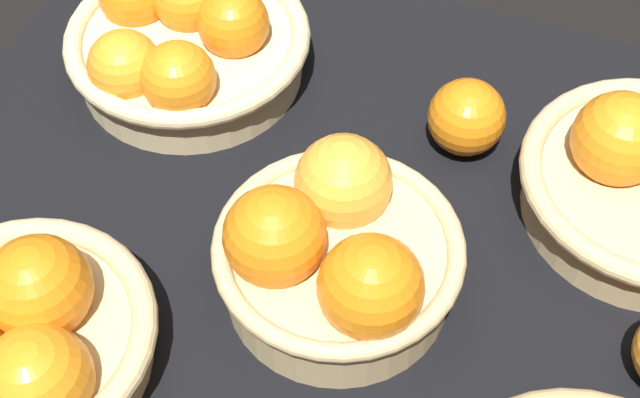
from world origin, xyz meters
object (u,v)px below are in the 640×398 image
at_px(basket_near_right, 184,43).
at_px(basket_far_right, 17,341).
at_px(loose_orange_side_gap, 467,117).
at_px(basket_center, 335,252).

height_order(basket_near_right, basket_far_right, basket_far_right).
bearing_deg(basket_far_right, loose_orange_side_gap, -125.91).
bearing_deg(basket_near_right, basket_center, 140.73).
distance_m(basket_near_right, loose_orange_side_gap, 0.28).
relative_size(basket_near_right, basket_far_right, 1.13).
distance_m(basket_near_right, basket_far_right, 0.34).
height_order(basket_far_right, loose_orange_side_gap, basket_far_right).
relative_size(basket_far_right, loose_orange_side_gap, 2.94).
bearing_deg(loose_orange_side_gap, basket_center, 73.53).
height_order(basket_near_right, basket_center, basket_center).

